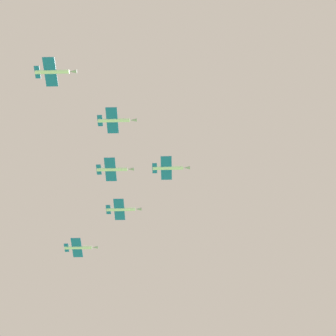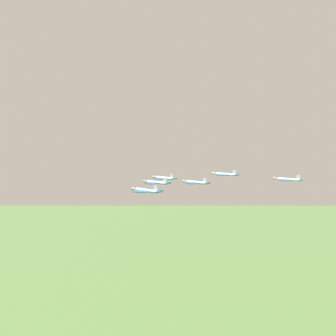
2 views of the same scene
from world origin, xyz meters
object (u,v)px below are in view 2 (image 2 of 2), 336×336
Objects in this scene: jet_starboard_outer at (146,191)px; jet_center_rear at (288,180)px; jet_starboard_inner at (226,174)px; jet_port_outer at (196,183)px; jet_lead at (164,178)px; jet_port_inner at (157,183)px.

jet_starboard_outer is 1.00× the size of jet_center_rear.
jet_starboard_inner is 1.00× the size of jet_starboard_outer.
jet_starboard_inner reaches higher than jet_port_outer.
jet_lead is 1.00× the size of jet_starboard_outer.
jet_lead is at bearing 45.00° from jet_port_inner.
jet_port_outer is at bearing -174.29° from jet_starboard_inner.
jet_lead reaches higher than jet_center_rear.
jet_port_inner is 1.00× the size of jet_center_rear.
jet_starboard_outer is (21.16, 3.96, -0.12)m from jet_port_inner.
jet_lead is 1.00× the size of jet_port_outer.
jet_starboard_outer is at bearing -135.00° from jet_lead.
jet_port_inner reaches higher than jet_starboard_outer.
jet_port_outer is at bearing 24.23° from jet_starboard_outer.
jet_center_rear is (-29.07, 38.36, -0.56)m from jet_port_inner.
jet_starboard_outer reaches higher than jet_center_rear.
jet_starboard_inner is 1.00× the size of jet_port_outer.
jet_port_inner is 48.13m from jet_center_rear.
jet_starboard_inner reaches higher than jet_port_inner.
jet_port_outer is (13.42, -7.34, -1.80)m from jet_starboard_inner.
jet_center_rear is at bearing -45.00° from jet_lead.
jet_lead is 1.00× the size of jet_port_inner.
jet_starboard_inner is at bearing 0.00° from jet_port_inner.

